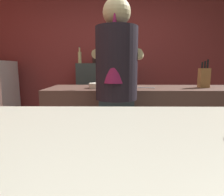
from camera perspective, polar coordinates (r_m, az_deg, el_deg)
wall_back at (r=3.53m, az=0.82°, el=12.41°), size 5.20×0.10×2.70m
prep_counter at (r=2.19m, az=10.22°, el=-9.15°), size 2.10×0.60×0.93m
back_shelf at (r=3.30m, az=-2.87°, el=-0.41°), size 0.81×0.36×1.20m
bartender at (r=1.60m, az=1.27°, el=2.89°), size 0.47×0.54×1.68m
knife_block at (r=2.24m, az=25.38°, el=5.47°), size 0.10×0.08×0.29m
mixing_bowl at (r=1.99m, az=-4.11°, el=3.66°), size 0.19×0.19×0.05m
chefs_knife at (r=2.03m, az=9.11°, el=3.06°), size 0.24×0.08×0.01m
bottle_hot_sauce at (r=3.31m, az=-5.18°, el=11.26°), size 0.05×0.05×0.18m
bottle_vinegar at (r=3.16m, az=-2.98°, el=11.51°), size 0.07×0.07×0.20m
bottle_soy at (r=3.23m, az=-9.47°, el=11.79°), size 0.05×0.05×0.26m
bottle_olive_oil at (r=3.17m, az=-5.23°, el=11.30°), size 0.06×0.06×0.17m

